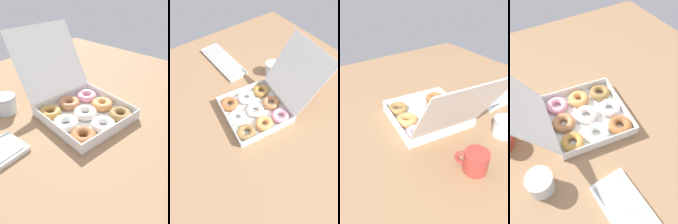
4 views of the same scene
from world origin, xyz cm
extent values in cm
cube|color=#8D6948|center=(0.00, 0.00, -1.00)|extent=(180.00, 180.00, 2.00)
cube|color=white|center=(-0.26, 0.78, 0.20)|extent=(38.07, 38.07, 0.40)
cube|color=white|center=(-16.82, 3.03, 2.78)|extent=(4.95, 33.57, 4.76)
cube|color=white|center=(16.30, -1.47, 2.78)|extent=(4.95, 33.57, 4.76)
cube|color=white|center=(-2.51, -15.78, 2.78)|extent=(32.78, 4.84, 4.76)
cube|color=white|center=(1.99, 17.34, 2.78)|extent=(32.78, 4.84, 4.76)
cube|color=white|center=(3.22, 26.39, 19.52)|extent=(35.96, 22.59, 28.93)
torus|color=#95592E|center=(-12.67, -8.83, 2.13)|extent=(11.95, 11.95, 3.63)
torus|color=white|center=(-1.79, -10.27, 2.13)|extent=(14.27, 14.27, 3.32)
torus|color=olive|center=(9.10, -11.58, 2.13)|extent=(13.08, 13.08, 3.29)
torus|color=white|center=(-11.14, 2.13, 2.13)|extent=(14.99, 14.99, 3.51)
torus|color=silver|center=(-0.19, 0.97, 2.13)|extent=(13.46, 13.46, 3.35)
torus|color=#DA8F4C|center=(10.58, -0.53, 2.13)|extent=(13.66, 13.66, 3.69)
torus|color=#B37D38|center=(-9.86, 12.97, 2.13)|extent=(10.30, 10.30, 3.23)
torus|color=#AE7046|center=(1.13, 11.90, 2.13)|extent=(14.63, 14.63, 3.44)
torus|color=pink|center=(11.89, 10.23, 2.13)|extent=(10.86, 10.86, 3.19)
cylinder|color=#A6362F|center=(4.62, 38.30, 4.19)|extent=(9.17, 9.17, 8.38)
torus|color=#A6362F|center=(7.37, 34.23, 4.19)|extent=(4.92, 6.18, 6.34)
cylinder|color=black|center=(4.62, 38.30, 6.87)|extent=(8.07, 8.07, 0.50)
cylinder|color=silver|center=(-20.58, 30.95, 3.65)|extent=(9.32, 9.32, 7.31)
cylinder|color=#B2B2B7|center=(-20.58, 30.95, 7.81)|extent=(9.78, 9.78, 1.00)
camera|label=1|loc=(-60.96, -50.68, 57.18)|focal=35.00mm
camera|label=2|loc=(48.29, -35.06, 84.77)|focal=28.00mm
camera|label=3|loc=(51.73, 72.96, 63.42)|focal=35.00mm
camera|label=4|loc=(-55.99, 29.77, 79.39)|focal=35.00mm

